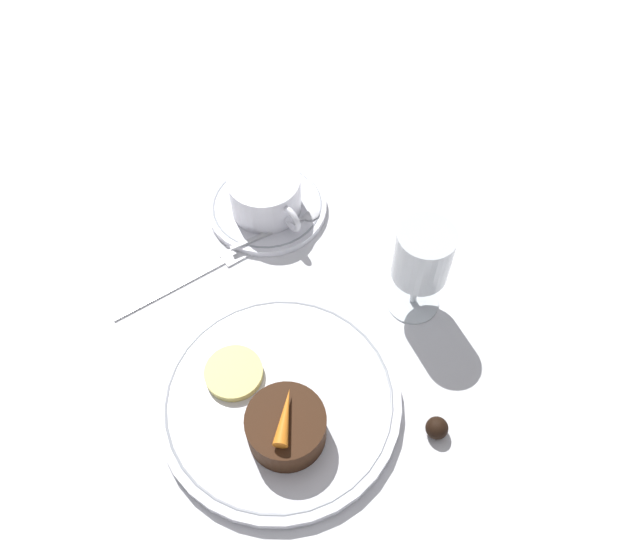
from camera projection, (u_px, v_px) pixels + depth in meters
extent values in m
plane|color=white|center=(321.00, 368.00, 0.68)|extent=(3.00, 3.00, 0.00)
cylinder|color=white|center=(280.00, 401.00, 0.65)|extent=(0.25, 0.25, 0.01)
torus|color=#999EA8|center=(279.00, 399.00, 0.65)|extent=(0.24, 0.24, 0.00)
cylinder|color=white|center=(267.00, 207.00, 0.80)|extent=(0.15, 0.15, 0.01)
torus|color=#999EA8|center=(267.00, 205.00, 0.80)|extent=(0.14, 0.14, 0.00)
cylinder|color=white|center=(265.00, 194.00, 0.77)|extent=(0.09, 0.09, 0.05)
cylinder|color=#331E0F|center=(265.00, 192.00, 0.77)|extent=(0.08, 0.08, 0.04)
torus|color=white|center=(291.00, 219.00, 0.75)|extent=(0.04, 0.01, 0.04)
cube|color=silver|center=(268.00, 233.00, 0.77)|extent=(0.02, 0.10, 0.00)
ellipsoid|color=silver|center=(311.00, 215.00, 0.78)|extent=(0.02, 0.02, 0.00)
cylinder|color=silver|center=(414.00, 303.00, 0.72)|extent=(0.06, 0.06, 0.01)
cylinder|color=silver|center=(418.00, 289.00, 0.70)|extent=(0.01, 0.01, 0.05)
cylinder|color=silver|center=(425.00, 257.00, 0.65)|extent=(0.06, 0.06, 0.07)
cylinder|color=maroon|center=(424.00, 264.00, 0.66)|extent=(0.05, 0.05, 0.04)
cube|color=silver|center=(170.00, 289.00, 0.73)|extent=(0.02, 0.14, 0.01)
cube|color=silver|center=(241.00, 251.00, 0.77)|extent=(0.03, 0.05, 0.01)
cylinder|color=#381E0F|center=(286.00, 427.00, 0.61)|extent=(0.08, 0.08, 0.04)
cone|color=orange|center=(285.00, 417.00, 0.59)|extent=(0.05, 0.05, 0.01)
cylinder|color=#EFE075|center=(234.00, 373.00, 0.66)|extent=(0.06, 0.06, 0.01)
sphere|color=black|center=(437.00, 428.00, 0.63)|extent=(0.02, 0.02, 0.02)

